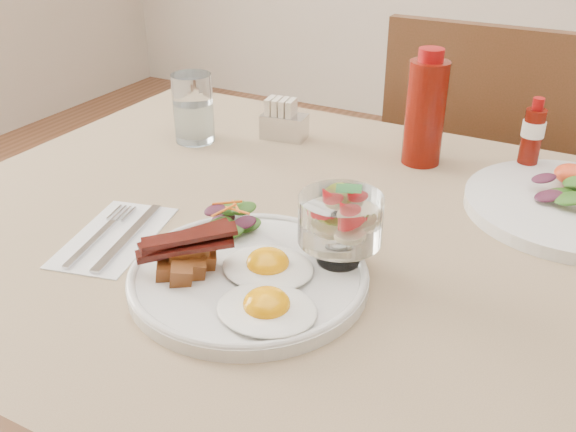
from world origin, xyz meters
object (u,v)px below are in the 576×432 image
ketchup_bottle (425,111)px  water_glass (194,112)px  table (383,305)px  hot_sauce_bottle (532,138)px  fruit_cup (340,220)px  chair_far (484,200)px  main_plate (249,277)px  sugar_caddy (283,122)px

ketchup_bottle → water_glass: size_ratio=1.56×
table → hot_sauce_bottle: (0.11, 0.33, 0.15)m
hot_sauce_bottle → table: bearing=-108.8°
fruit_cup → water_glass: (-0.40, 0.27, -0.02)m
hot_sauce_bottle → water_glass: (-0.55, -0.13, -0.01)m
fruit_cup → ketchup_bottle: (-0.02, 0.37, 0.02)m
chair_far → hot_sauce_bottle: size_ratio=7.52×
hot_sauce_bottle → chair_far: bearing=108.2°
ketchup_bottle → hot_sauce_bottle: bearing=13.2°
main_plate → water_glass: bearing=133.1°
fruit_cup → chair_far: bearing=87.3°
table → main_plate: size_ratio=4.75×
main_plate → sugar_caddy: bearing=113.6°
ketchup_bottle → hot_sauce_bottle: ketchup_bottle is taller
table → hot_sauce_bottle: bearing=71.2°
chair_far → main_plate: 0.86m
table → water_glass: water_glass is taller
ketchup_bottle → water_glass: bearing=-165.9°
table → hot_sauce_bottle: 0.37m
chair_far → hot_sauce_bottle: bearing=-71.8°
chair_far → water_glass: size_ratio=7.75×
fruit_cup → sugar_caddy: fruit_cup is taller
hot_sauce_bottle → water_glass: hot_sauce_bottle is taller
chair_far → table: bearing=-90.0°
ketchup_bottle → water_glass: 0.40m
table → main_plate: 0.21m
water_glass → main_plate: bearing=-46.9°
table → sugar_caddy: (-0.30, 0.28, 0.12)m
chair_far → water_glass: 0.70m
main_plate → ketchup_bottle: size_ratio=1.49×
ketchup_bottle → sugar_caddy: size_ratio=2.22×
main_plate → ketchup_bottle: 0.45m
chair_far → sugar_caddy: size_ratio=10.99×
table → hot_sauce_bottle: size_ratio=10.76×
fruit_cup → hot_sauce_bottle: (0.15, 0.40, -0.01)m
table → chair_far: size_ratio=1.43×
chair_far → ketchup_bottle: ketchup_bottle is taller
table → sugar_caddy: size_ratio=15.72×
chair_far → sugar_caddy: bearing=-127.9°
hot_sauce_bottle → water_glass: size_ratio=1.03×
main_plate → ketchup_bottle: ketchup_bottle is taller
main_plate → chair_far: bearing=81.8°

